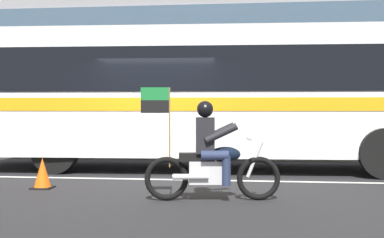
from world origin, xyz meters
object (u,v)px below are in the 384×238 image
(fire_hydrant, at_px, (286,140))
(traffic_cone, at_px, (42,174))
(motorcycle_with_rider, at_px, (211,158))
(transit_bus, at_px, (226,89))

(fire_hydrant, bearing_deg, traffic_cone, -128.68)
(motorcycle_with_rider, bearing_deg, fire_hydrant, 76.32)
(transit_bus, height_order, fire_hydrant, transit_bus)
(transit_bus, bearing_deg, traffic_cone, -135.33)
(motorcycle_with_rider, relative_size, traffic_cone, 3.97)
(traffic_cone, bearing_deg, fire_hydrant, 51.32)
(motorcycle_with_rider, xyz_separation_m, fire_hydrant, (1.64, 6.72, -0.15))
(transit_bus, relative_size, traffic_cone, 21.94)
(transit_bus, xyz_separation_m, fire_hydrant, (1.58, 2.80, -1.37))
(traffic_cone, bearing_deg, motorcycle_with_rider, -14.39)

